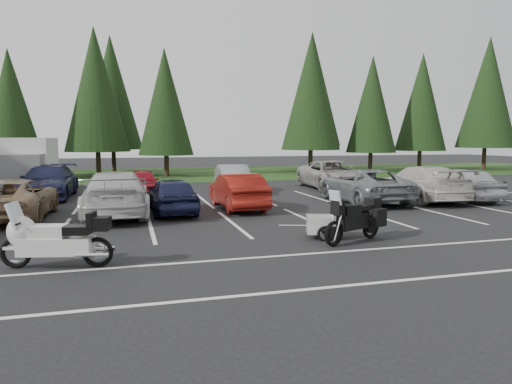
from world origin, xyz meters
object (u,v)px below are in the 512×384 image
object	(u,v)px
car_far_1	(48,182)
adventure_motorcycle	(353,215)
car_near_8	(460,183)
cargo_trailer	(324,227)
car_near_6	(364,185)
car_far_2	(142,183)
car_near_5	(237,191)
box_truck	(26,166)
car_far_3	(233,179)
car_near_7	(421,183)
car_near_4	(172,195)
car_near_3	(116,193)
car_far_4	(332,175)
car_near_2	(13,199)
touring_motorcycle	(56,235)

from	to	relation	value
car_far_1	adventure_motorcycle	world-z (taller)	car_far_1
car_near_8	cargo_trailer	size ratio (longest dim) A/B	3.20
car_near_6	car_far_2	xyz separation A→B (m)	(-9.52, 5.11, -0.09)
car_near_5	car_far_1	world-z (taller)	car_far_1
box_truck	car_far_3	distance (m)	10.89
car_near_7	car_near_8	distance (m)	1.89
car_far_3	cargo_trailer	bearing A→B (deg)	-86.79
car_near_7	car_near_4	bearing A→B (deg)	7.88
adventure_motorcycle	cargo_trailer	bearing A→B (deg)	104.49
car_near_3	car_far_2	world-z (taller)	car_near_3
car_far_4	cargo_trailer	bearing A→B (deg)	-112.48
adventure_motorcycle	car_near_7	bearing A→B (deg)	21.09
car_near_4	car_near_7	xyz separation A→B (m)	(11.47, 0.61, 0.11)
car_near_7	car_far_1	world-z (taller)	car_near_7
car_far_2	cargo_trailer	xyz separation A→B (m)	(4.68, -11.58, -0.34)
car_near_2	car_far_3	xyz separation A→B (m)	(9.34, 5.92, 0.00)
car_near_3	car_far_1	size ratio (longest dim) A/B	1.05
car_near_7	car_near_3	bearing A→B (deg)	7.25
car_near_2	car_far_2	xyz separation A→B (m)	(4.60, 5.69, -0.05)
car_far_2	cargo_trailer	bearing A→B (deg)	-67.63
car_far_3	car_near_3	bearing A→B (deg)	-130.53
car_near_4	cargo_trailer	world-z (taller)	car_near_4
box_truck	car_near_4	bearing A→B (deg)	-52.28
car_near_8	car_far_1	bearing A→B (deg)	-12.34
car_far_3	adventure_motorcycle	world-z (taller)	adventure_motorcycle
car_near_7	car_far_1	xyz separation A→B (m)	(-16.75, 5.55, -0.01)
car_near_8	car_far_4	distance (m)	7.10
box_truck	car_near_5	size ratio (longest dim) A/B	1.28
car_near_2	car_near_8	xyz separation A→B (m)	(18.85, 0.08, 0.06)
car_near_5	car_near_8	world-z (taller)	car_near_8
car_near_6	cargo_trailer	world-z (taller)	car_near_6
car_far_4	car_near_6	bearing A→B (deg)	-97.19
car_near_3	car_near_4	xyz separation A→B (m)	(2.04, -0.04, -0.13)
car_near_4	car_near_5	xyz separation A→B (m)	(2.69, 0.46, 0.02)
car_far_1	touring_motorcycle	world-z (taller)	car_far_1
car_near_5	touring_motorcycle	bearing A→B (deg)	50.16
adventure_motorcycle	car_near_6	bearing A→B (deg)	35.75
car_near_4	cargo_trailer	xyz separation A→B (m)	(3.76, -5.71, -0.37)
car_far_1	cargo_trailer	xyz separation A→B (m)	(9.05, -11.87, -0.46)
car_near_7	adventure_motorcycle	xyz separation A→B (m)	(-7.15, -7.02, -0.05)
box_truck	car_near_8	xyz separation A→B (m)	(20.07, -8.45, -0.67)
car_near_2	car_near_4	world-z (taller)	car_near_2
car_far_4	box_truck	bearing A→B (deg)	175.39
box_truck	adventure_motorcycle	bearing A→B (deg)	-53.84
car_near_8	cargo_trailer	world-z (taller)	car_near_8
car_near_2	cargo_trailer	xyz separation A→B (m)	(9.29, -5.89, -0.39)
car_near_7	touring_motorcycle	distance (m)	16.44
car_near_7	car_far_4	xyz separation A→B (m)	(-1.80, 5.73, 0.01)
box_truck	cargo_trailer	size ratio (longest dim) A/B	3.92
car_far_4	adventure_motorcycle	bearing A→B (deg)	-109.16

